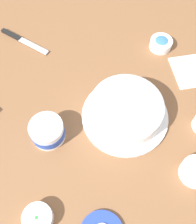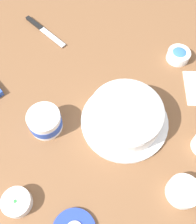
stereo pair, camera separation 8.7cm
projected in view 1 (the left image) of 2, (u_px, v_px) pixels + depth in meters
The scene contains 8 objects.
ground_plane at pixel (84, 117), 0.90m from camera, with size 1.54×1.54×0.00m, color brown.
frosted_cake at pixel (126, 110), 0.86m from camera, with size 0.30×0.30×0.10m.
frosting_tub at pixel (47, 131), 0.84m from camera, with size 0.11×0.11×0.07m.
spreading_knife at pixel (20, 39), 1.07m from camera, with size 0.10×0.23×0.01m.
sprinkle_bowl_pink at pixel (196, 172), 0.79m from camera, with size 0.10×0.10×0.04m.
sprinkle_bowl_green at pixel (38, 218), 0.73m from camera, with size 0.09×0.09×0.04m.
sprinkle_bowl_blue at pixel (161, 43), 1.04m from camera, with size 0.09×0.09×0.04m.
paper_napkin at pixel (193, 70), 0.99m from camera, with size 0.15×0.15×0.01m, color white.
Camera 1 is at (0.40, 0.13, 0.80)m, focal length 41.62 mm.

